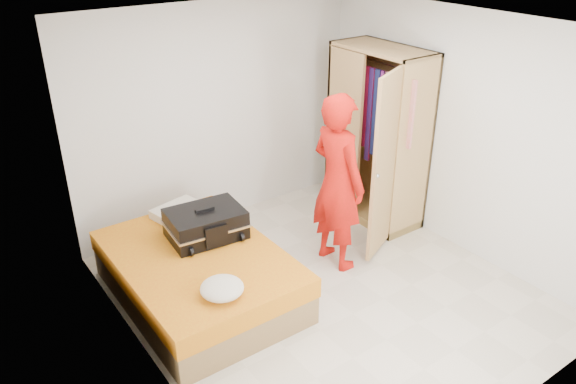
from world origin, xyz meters
TOP-DOWN VIEW (x-y plane):
  - room at (0.00, 0.00)m, footprint 4.00×4.02m
  - bed at (-1.05, 0.65)m, footprint 1.42×2.02m
  - wardrobe at (1.45, 0.84)m, footprint 1.13×1.42m
  - person at (0.45, 0.37)m, footprint 0.48×0.70m
  - suitcase at (-0.82, 0.88)m, footprint 0.80×0.62m
  - round_cushion at (-1.18, -0.06)m, footprint 0.37×0.37m
  - pillow at (-0.86, 1.50)m, footprint 0.56×0.37m

SIDE VIEW (x-z plane):
  - bed at x=-1.05m, z-range 0.00..0.50m
  - pillow at x=-0.86m, z-range 0.50..0.59m
  - round_cushion at x=-1.18m, z-range 0.50..0.64m
  - suitcase at x=-0.82m, z-range 0.48..0.81m
  - person at x=0.45m, z-range 0.00..1.89m
  - wardrobe at x=1.45m, z-range -0.05..2.05m
  - room at x=0.00m, z-range 0.00..2.60m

